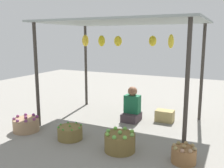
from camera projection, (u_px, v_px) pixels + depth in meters
ground_plane at (122, 122)px, 5.62m from camera, size 14.00×14.00×0.00m
market_stall_structure at (123, 29)px, 5.26m from camera, size 3.32×2.22×2.19m
vendor_person at (132, 108)px, 5.69m from camera, size 0.36×0.44×0.78m
basket_purple_onions at (26, 125)px, 5.08m from camera, size 0.51×0.51×0.31m
basket_green_chilies at (70, 133)px, 4.68m from camera, size 0.46×0.46×0.27m
basket_green_apples at (120, 142)px, 4.19m from camera, size 0.51×0.51×0.36m
basket_potatoes at (184, 155)px, 3.80m from camera, size 0.37×0.37×0.29m
wooden_crate_near_vendor at (165, 116)px, 5.67m from camera, size 0.39×0.27×0.25m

